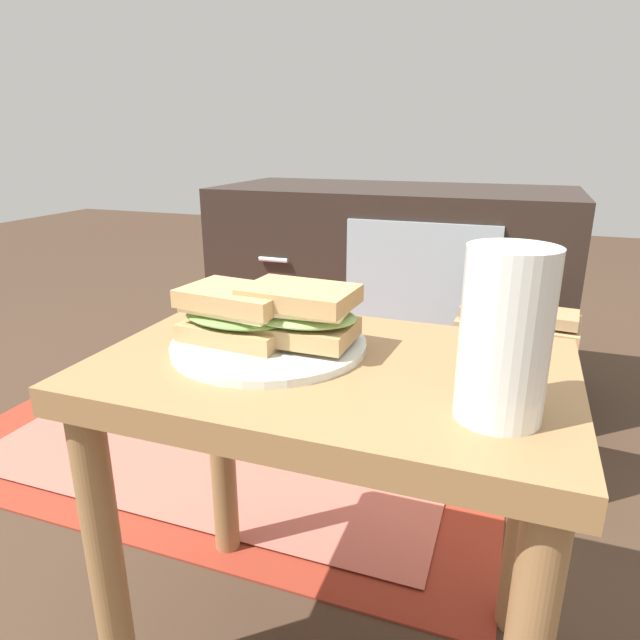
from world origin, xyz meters
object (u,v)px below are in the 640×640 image
(tv_cabinet, at_px, (391,290))
(paper_bag, at_px, (509,402))
(sandwich_back, at_px, (300,313))
(sandwich_front, at_px, (238,314))
(beer_glass, at_px, (505,337))
(plate, at_px, (269,344))

(tv_cabinet, xyz_separation_m, paper_bag, (0.35, -0.43, -0.09))
(tv_cabinet, distance_m, sandwich_back, 0.96)
(sandwich_front, xyz_separation_m, paper_bag, (0.34, 0.51, -0.31))
(beer_glass, bearing_deg, tv_cabinet, 108.05)
(tv_cabinet, relative_size, sandwich_front, 6.29)
(paper_bag, bearing_deg, sandwich_front, -123.76)
(plate, xyz_separation_m, sandwich_front, (-0.04, -0.01, 0.04))
(plate, bearing_deg, beer_glass, -17.68)
(sandwich_front, xyz_separation_m, beer_glass, (0.32, -0.08, 0.04))
(tv_cabinet, xyz_separation_m, sandwich_front, (0.01, -0.94, 0.21))
(beer_glass, bearing_deg, paper_bag, 88.28)
(beer_glass, xyz_separation_m, paper_bag, (0.02, 0.59, -0.34))
(sandwich_front, xyz_separation_m, sandwich_back, (0.08, 0.01, 0.01))
(tv_cabinet, xyz_separation_m, beer_glass, (0.33, -1.02, 0.25))
(tv_cabinet, xyz_separation_m, sandwich_back, (0.09, -0.93, 0.22))
(sandwich_front, height_order, sandwich_back, sandwich_back)
(tv_cabinet, height_order, plate, tv_cabinet)
(plate, bearing_deg, sandwich_back, 9.16)
(tv_cabinet, height_order, beer_glass, beer_glass)
(beer_glass, bearing_deg, sandwich_back, 158.33)
(sandwich_back, bearing_deg, plate, -170.84)
(sandwich_back, bearing_deg, tv_cabinet, 95.69)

